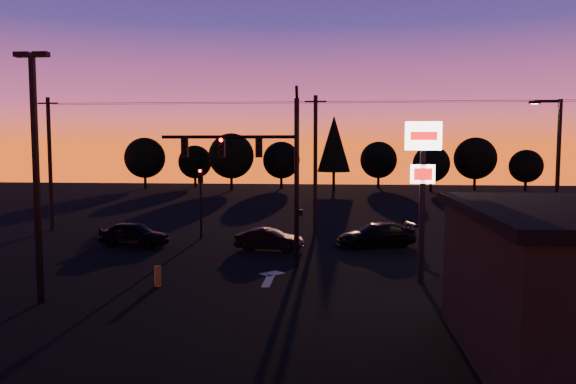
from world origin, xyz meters
name	(u,v)px	position (x,y,z in m)	size (l,w,h in m)	color
ground	(253,287)	(0.00, 0.00, 0.00)	(120.00, 120.00, 0.00)	black
lane_arrow	(270,277)	(0.50, 1.67, 0.01)	(1.20, 3.10, 0.01)	beige
traffic_signal_mast	(263,164)	(-0.10, 3.99, 4.94)	(6.79, 0.52, 8.58)	black
secondary_signal	(201,193)	(-5.00, 11.49, 2.86)	(0.30, 0.31, 4.35)	black
parking_lot_light	(36,160)	(-7.50, -3.00, 5.27)	(1.25, 0.30, 9.14)	black
pylon_sign	(423,167)	(7.00, 1.50, 4.91)	(1.50, 0.28, 6.80)	black
streetlight	(556,174)	(13.91, 5.50, 4.42)	(1.55, 0.35, 8.00)	black
utility_pole_0	(50,163)	(-16.00, 14.00, 4.59)	(1.40, 0.26, 9.00)	black
utility_pole_1	(315,164)	(2.00, 14.00, 4.59)	(1.40, 0.26, 9.00)	black
power_wires	(316,102)	(2.00, 14.00, 8.57)	(36.00, 1.22, 0.07)	black
bollard	(158,276)	(-3.95, -0.27, 0.43)	(0.28, 0.28, 0.85)	#A3691D
tree_0	(145,158)	(-22.00, 50.00, 4.06)	(5.36, 5.36, 6.74)	black
tree_1	(195,162)	(-16.00, 53.00, 3.43)	(4.54, 4.54, 5.71)	black
tree_2	(231,156)	(-10.00, 48.00, 4.37)	(5.77, 5.78, 7.26)	black
tree_3	(281,160)	(-4.00, 52.00, 3.75)	(4.95, 4.95, 6.22)	black
tree_4	(334,144)	(3.00, 49.00, 5.93)	(4.18, 4.18, 9.50)	black
tree_5	(379,160)	(9.00, 54.00, 3.75)	(4.95, 4.95, 6.22)	black
tree_6	(431,164)	(15.00, 48.00, 3.43)	(4.54, 4.54, 5.71)	black
tree_7	(475,158)	(21.00, 51.00, 4.06)	(5.36, 5.36, 6.74)	black
tree_8	(526,166)	(27.00, 50.00, 3.12)	(4.12, 4.12, 5.19)	black
car_left	(134,234)	(-8.24, 8.62, 0.70)	(1.65, 4.09, 1.39)	black
car_mid	(269,239)	(-0.30, 7.94, 0.61)	(1.29, 3.69, 1.22)	black
car_right	(376,235)	(5.66, 9.64, 0.67)	(1.87, 4.60, 1.33)	black
suv_parked	(516,296)	(9.48, -3.26, 0.71)	(2.35, 5.11, 1.42)	black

